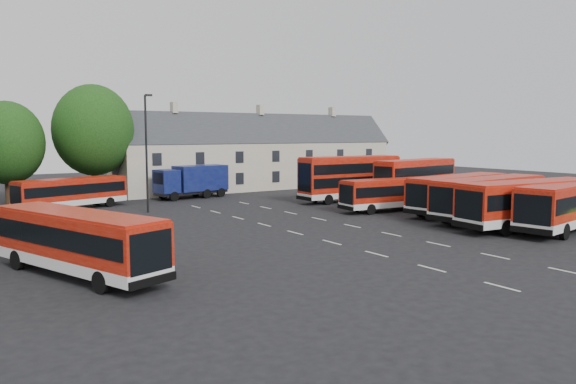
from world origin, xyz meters
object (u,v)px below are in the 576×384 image
bus_west (77,238)px  silver_car (27,219)px  bus_dd_south (415,178)px  box_truck (192,180)px  lamppost (147,150)px  bus_row_a (569,202)px

bus_west → silver_car: bus_west is taller
bus_dd_south → box_truck: size_ratio=1.32×
bus_west → bus_dd_south: bearing=-91.3°
box_truck → silver_car: 20.71m
bus_west → lamppost: (10.08, 18.71, 3.46)m
bus_dd_south → box_truck: bearing=127.6°
bus_row_a → lamppost: lamppost is taller
silver_car → bus_west: bearing=-94.7°
bus_dd_south → silver_car: size_ratio=2.29×
bus_west → silver_car: bearing=-19.8°
bus_row_a → bus_west: (-31.07, 5.83, -0.16)m
bus_row_a → silver_car: 37.41m
bus_row_a → silver_car: bus_row_a is taller
box_truck → lamppost: lamppost is taller
box_truck → bus_dd_south: bearing=-51.1°
lamppost → bus_row_a: bearing=-49.5°
bus_west → box_truck: size_ratio=1.39×
bus_row_a → bus_dd_south: size_ratio=1.15×
bus_row_a → lamppost: bearing=120.9°
bus_row_a → box_truck: box_truck is taller
box_truck → silver_car: box_truck is taller
bus_row_a → box_truck: size_ratio=1.52×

